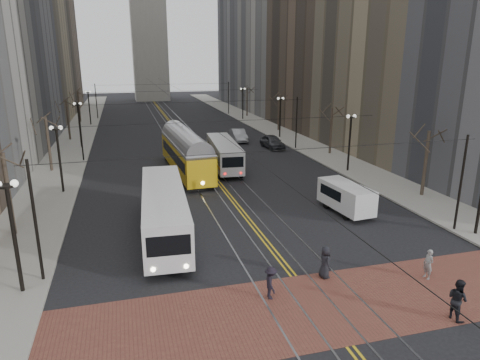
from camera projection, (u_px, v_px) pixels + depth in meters
ground at (287, 268)px, 23.90m from camera, size 260.00×260.00×0.00m
sidewalk_left at (76, 138)px, 61.78m from camera, size 5.00×140.00×0.15m
sidewalk_right at (272, 129)px, 69.40m from camera, size 5.00×140.00×0.15m
crosswalk_band at (318, 307)px, 20.19m from camera, size 25.00×6.00×0.01m
streetcar_rails at (180, 134)px, 65.61m from camera, size 4.80×130.00×0.02m
centre_lines at (180, 134)px, 65.61m from camera, size 0.42×130.00×0.01m
building_left_far at (32, 15)px, 91.62m from camera, size 16.00×20.00×40.00m
building_right_mid at (334, 21)px, 68.32m from camera, size 16.00×20.00×34.00m
building_right_far at (258, 21)px, 104.57m from camera, size 16.00×20.00×40.00m
lamp_posts at (197, 134)px, 49.78m from camera, size 27.60×57.20×5.60m
street_trees at (189, 125)px, 55.80m from camera, size 31.68×53.28×5.60m
trolley_wires at (189, 118)px, 55.15m from camera, size 25.96×120.00×6.60m
transit_bus at (164, 213)px, 27.83m from camera, size 3.37×12.79×3.17m
streetcar at (186, 156)px, 43.30m from camera, size 3.40×14.59×3.41m
rear_bus at (224, 155)px, 45.24m from camera, size 3.23×11.09×2.85m
cargo_van at (346, 199)px, 32.15m from camera, size 2.42×5.20×2.22m
sedan_grey at (272, 142)px, 55.27m from camera, size 2.28×5.08×1.70m
sedan_silver at (238, 135)px, 59.83m from camera, size 2.10×5.24×1.69m
pedestrian_a at (325, 262)px, 22.65m from camera, size 0.58×0.87×1.77m
pedestrian_b at (428, 264)px, 22.56m from camera, size 0.45×0.63×1.63m
pedestrian_c at (458, 299)px, 19.01m from camera, size 0.80×0.99×1.94m
pedestrian_d at (271, 283)px, 20.67m from camera, size 0.70×1.12×1.66m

